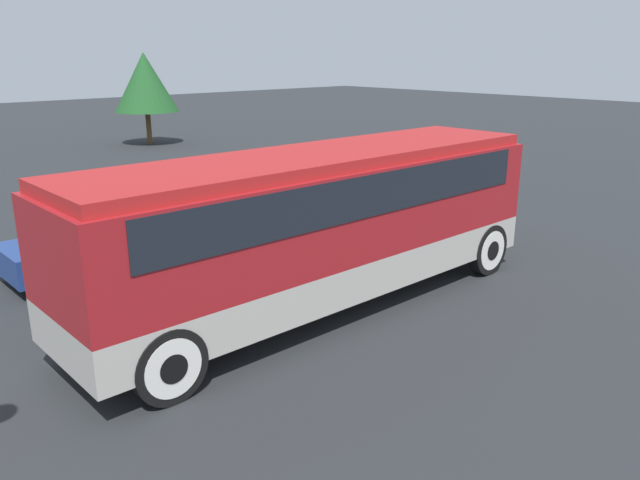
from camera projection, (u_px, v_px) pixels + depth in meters
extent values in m
plane|color=#26282B|center=(320.00, 307.00, 12.69)|extent=(120.00, 120.00, 0.00)
cube|color=#B7B2A8|center=(320.00, 267.00, 12.44)|extent=(10.34, 2.51, 0.73)
cube|color=maroon|center=(320.00, 207.00, 12.08)|extent=(10.34, 2.51, 1.71)
cube|color=black|center=(320.00, 186.00, 11.96)|extent=(9.10, 2.55, 0.77)
cube|color=#B21E1E|center=(320.00, 158.00, 11.80)|extent=(10.14, 2.31, 0.22)
cube|color=maroon|center=(470.00, 184.00, 15.40)|extent=(0.36, 2.41, 1.96)
cylinder|color=black|center=(487.00, 249.00, 14.44)|extent=(1.19, 0.28, 1.19)
cylinder|color=silver|center=(487.00, 249.00, 14.44)|extent=(0.93, 0.30, 0.93)
cylinder|color=black|center=(487.00, 249.00, 14.44)|extent=(0.45, 0.32, 0.45)
cylinder|color=black|center=(411.00, 229.00, 16.05)|extent=(1.19, 0.28, 1.19)
cylinder|color=silver|center=(411.00, 229.00, 16.05)|extent=(0.93, 0.30, 0.93)
cylinder|color=black|center=(411.00, 229.00, 16.05)|extent=(0.45, 0.32, 0.45)
cylinder|color=black|center=(169.00, 365.00, 9.10)|extent=(1.19, 0.28, 1.19)
cylinder|color=silver|center=(169.00, 365.00, 9.10)|extent=(0.93, 0.30, 0.93)
cylinder|color=black|center=(169.00, 365.00, 9.10)|extent=(0.45, 0.32, 0.45)
cylinder|color=black|center=(102.00, 318.00, 10.72)|extent=(1.19, 0.28, 1.19)
cylinder|color=silver|center=(102.00, 318.00, 10.72)|extent=(0.93, 0.30, 0.93)
cylinder|color=black|center=(102.00, 318.00, 10.72)|extent=(0.45, 0.32, 0.45)
cube|color=navy|center=(102.00, 247.00, 14.68)|extent=(4.33, 1.77, 0.64)
cube|color=black|center=(92.00, 226.00, 14.41)|extent=(2.25, 1.59, 0.45)
cylinder|color=black|center=(182.00, 249.00, 15.27)|extent=(0.70, 0.22, 0.70)
cylinder|color=black|center=(182.00, 249.00, 15.27)|extent=(0.27, 0.26, 0.27)
cylinder|color=black|center=(151.00, 235.00, 16.39)|extent=(0.70, 0.22, 0.70)
cylinder|color=black|center=(151.00, 235.00, 16.39)|extent=(0.27, 0.26, 0.27)
cylinder|color=black|center=(42.00, 282.00, 13.11)|extent=(0.70, 0.22, 0.70)
cylinder|color=black|center=(42.00, 282.00, 13.11)|extent=(0.27, 0.26, 0.27)
cylinder|color=black|center=(17.00, 263.00, 14.23)|extent=(0.70, 0.22, 0.70)
cylinder|color=black|center=(17.00, 263.00, 14.23)|extent=(0.27, 0.26, 0.27)
cube|color=#7A6B5B|center=(247.00, 189.00, 20.87)|extent=(4.33, 1.87, 0.65)
cube|color=black|center=(242.00, 174.00, 20.60)|extent=(2.25, 1.68, 0.47)
cylinder|color=black|center=(303.00, 193.00, 21.46)|extent=(0.63, 0.22, 0.63)
cylinder|color=black|center=(303.00, 193.00, 21.46)|extent=(0.24, 0.26, 0.24)
cylinder|color=black|center=(272.00, 185.00, 22.65)|extent=(0.63, 0.22, 0.63)
cylinder|color=black|center=(272.00, 185.00, 22.65)|extent=(0.24, 0.26, 0.24)
cylinder|color=black|center=(218.00, 209.00, 19.23)|extent=(0.63, 0.22, 0.63)
cylinder|color=black|center=(218.00, 209.00, 19.23)|extent=(0.24, 0.26, 0.24)
cylinder|color=black|center=(189.00, 200.00, 20.42)|extent=(0.63, 0.22, 0.63)
cylinder|color=black|center=(189.00, 200.00, 20.42)|extent=(0.24, 0.26, 0.24)
cylinder|color=brown|center=(149.00, 128.00, 34.63)|extent=(0.28, 0.28, 1.80)
cone|color=#1E5123|center=(145.00, 82.00, 33.91)|extent=(3.45, 3.45, 3.15)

